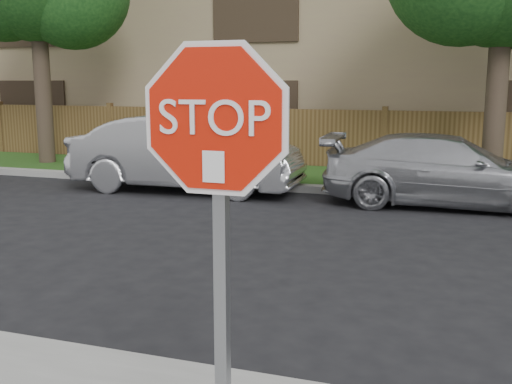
% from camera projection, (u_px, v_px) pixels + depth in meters
% --- Properties ---
extents(ground, '(90.00, 90.00, 0.00)m').
position_uv_depth(ground, '(211.00, 376.00, 4.79)').
color(ground, black).
rests_on(ground, ground).
extents(far_curb, '(70.00, 0.30, 0.15)m').
position_uv_depth(far_curb, '(364.00, 192.00, 12.37)').
color(far_curb, gray).
rests_on(far_curb, ground).
extents(grass_strip, '(70.00, 3.00, 0.12)m').
position_uv_depth(grass_strip, '(375.00, 180.00, 13.91)').
color(grass_strip, '#1E4714').
rests_on(grass_strip, ground).
extents(fence, '(70.00, 0.12, 1.60)m').
position_uv_depth(fence, '(384.00, 142.00, 15.26)').
color(fence, '#50371C').
rests_on(fence, ground).
extents(apartment_building, '(35.20, 9.20, 7.20)m').
position_uv_depth(apartment_building, '(407.00, 45.00, 19.99)').
color(apartment_building, tan).
rests_on(apartment_building, ground).
extents(stop_sign, '(1.01, 0.13, 2.55)m').
position_uv_depth(stop_sign, '(217.00, 186.00, 2.86)').
color(stop_sign, gray).
rests_on(stop_sign, sidewalk_near).
extents(sedan_left, '(4.98, 1.91, 1.62)m').
position_uv_depth(sedan_left, '(186.00, 153.00, 12.75)').
color(sedan_left, '#B7B8BC').
rests_on(sedan_left, ground).
extents(sedan_right, '(4.73, 2.12, 1.35)m').
position_uv_depth(sedan_right, '(447.00, 171.00, 11.24)').
color(sedan_right, '#AAACB1').
rests_on(sedan_right, ground).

